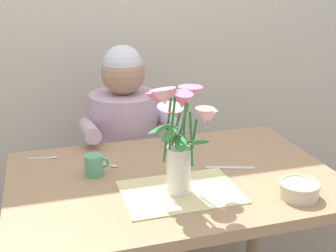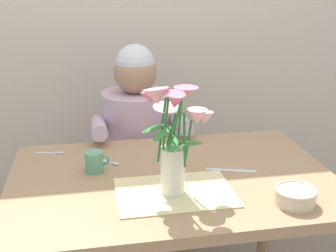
{
  "view_description": "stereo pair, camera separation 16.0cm",
  "coord_description": "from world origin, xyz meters",
  "px_view_note": "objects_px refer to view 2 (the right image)",
  "views": [
    {
      "loc": [
        -0.44,
        -1.4,
        1.45
      ],
      "look_at": [
        -0.01,
        0.05,
        0.92
      ],
      "focal_mm": 46.71,
      "sensor_mm": 36.0,
      "label": 1
    },
    {
      "loc": [
        -0.28,
        -1.44,
        1.45
      ],
      "look_at": [
        -0.01,
        0.05,
        0.92
      ],
      "focal_mm": 46.71,
      "sensor_mm": 36.0,
      "label": 2
    }
  ],
  "objects_px": {
    "seated_person": "(138,156)",
    "flower_vase": "(174,133)",
    "ceramic_bowl": "(296,196)",
    "tea_cup": "(95,162)",
    "dinner_knife": "(231,171)"
  },
  "relations": [
    {
      "from": "ceramic_bowl",
      "to": "tea_cup",
      "type": "bearing_deg",
      "value": 149.95
    },
    {
      "from": "ceramic_bowl",
      "to": "tea_cup",
      "type": "relative_size",
      "value": 1.46
    },
    {
      "from": "seated_person",
      "to": "tea_cup",
      "type": "xyz_separation_m",
      "value": [
        -0.22,
        -0.52,
        0.22
      ]
    },
    {
      "from": "ceramic_bowl",
      "to": "tea_cup",
      "type": "distance_m",
      "value": 0.73
    },
    {
      "from": "seated_person",
      "to": "flower_vase",
      "type": "bearing_deg",
      "value": -87.65
    },
    {
      "from": "tea_cup",
      "to": "ceramic_bowl",
      "type": "bearing_deg",
      "value": -30.05
    },
    {
      "from": "flower_vase",
      "to": "tea_cup",
      "type": "distance_m",
      "value": 0.39
    },
    {
      "from": "dinner_knife",
      "to": "tea_cup",
      "type": "distance_m",
      "value": 0.52
    },
    {
      "from": "seated_person",
      "to": "dinner_knife",
      "type": "bearing_deg",
      "value": -65.68
    },
    {
      "from": "seated_person",
      "to": "ceramic_bowl",
      "type": "bearing_deg",
      "value": -65.68
    },
    {
      "from": "dinner_knife",
      "to": "tea_cup",
      "type": "bearing_deg",
      "value": -172.77
    },
    {
      "from": "seated_person",
      "to": "flower_vase",
      "type": "relative_size",
      "value": 2.97
    },
    {
      "from": "tea_cup",
      "to": "seated_person",
      "type": "bearing_deg",
      "value": 67.29
    },
    {
      "from": "flower_vase",
      "to": "ceramic_bowl",
      "type": "bearing_deg",
      "value": -20.99
    },
    {
      "from": "ceramic_bowl",
      "to": "dinner_knife",
      "type": "height_order",
      "value": "ceramic_bowl"
    }
  ]
}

